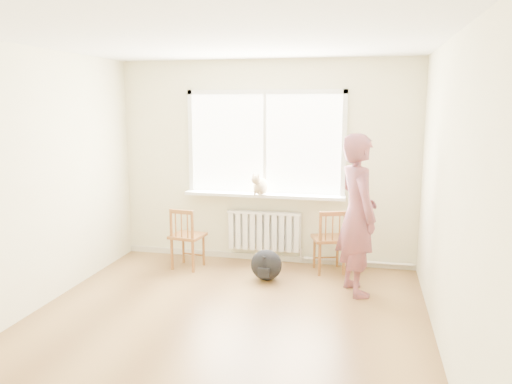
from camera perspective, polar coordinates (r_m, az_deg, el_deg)
The scene contains 13 objects.
floor at distance 4.94m, azimuth -4.33°, elevation -15.55°, with size 4.50×4.50×0.00m, color olive.
ceiling at distance 4.48m, azimuth -4.82°, elevation 17.31°, with size 4.50×4.50×0.00m, color white.
back_wall at distance 6.68m, azimuth 1.11°, elevation 3.36°, with size 4.00×0.01×2.70m, color beige.
window at distance 6.62m, azimuth 1.07°, elevation 6.02°, with size 2.12×0.05×1.42m.
windowsill at distance 6.63m, azimuth 0.91°, elevation -0.35°, with size 2.15×0.22×0.04m, color white.
radiator at distance 6.76m, azimuth 0.93°, elevation -4.41°, with size 1.00×0.12×0.55m.
heating_pipe at distance 6.76m, azimuth 11.50°, elevation -7.79°, with size 0.04×0.04×1.40m, color silver.
baseboard at distance 6.94m, azimuth 1.04°, elevation -7.45°, with size 4.00×0.03×0.08m, color beige.
chair_left at distance 6.56m, azimuth -8.01°, elevation -5.25°, with size 0.45×0.43×0.81m.
chair_right at distance 6.41m, azimuth 8.46°, elevation -5.57°, with size 0.51×0.50×0.82m.
person at distance 5.69m, azimuth 11.51°, elevation -2.56°, with size 0.66×0.43×1.81m, color #AF3E3A.
cat at distance 6.53m, azimuth 0.48°, elevation 0.75°, with size 0.26×0.44×0.30m.
backpack at distance 6.14m, azimuth 1.18°, elevation -8.33°, with size 0.38×0.29×0.38m, color black.
Camera 1 is at (1.31, -4.25, 2.14)m, focal length 35.00 mm.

